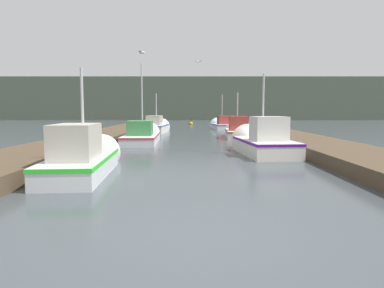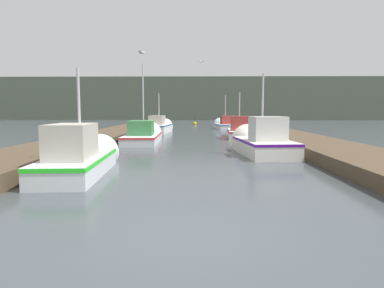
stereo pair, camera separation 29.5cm
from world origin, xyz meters
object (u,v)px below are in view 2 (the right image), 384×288
seagull_lead (142,53)px  fishing_boat_3 (239,131)px  seagull_1 (201,62)px  fishing_boat_0 (82,157)px  channel_buoy (195,124)px  fishing_boat_5 (225,125)px  fishing_boat_1 (261,142)px  fishing_boat_4 (159,127)px  fishing_boat_2 (144,135)px  mooring_piling_1 (140,127)px  mooring_piling_0 (240,124)px

seagull_lead → fishing_boat_3: bearing=163.5°
fishing_boat_3 → seagull_1: bearing=136.0°
fishing_boat_0 → channel_buoy: fishing_boat_0 is taller
fishing_boat_5 → fishing_boat_1: bearing=-95.7°
fishing_boat_4 → seagull_1: seagull_1 is taller
fishing_boat_1 → seagull_1: size_ratio=8.73×
fishing_boat_5 → fishing_boat_2: bearing=-118.6°
fishing_boat_0 → seagull_lead: 7.22m
mooring_piling_1 → channel_buoy: 17.45m
fishing_boat_1 → channel_buoy: (-3.07, 27.72, -0.33)m
fishing_boat_2 → fishing_boat_4: fishing_boat_2 is taller
fishing_boat_3 → mooring_piling_0: size_ratio=5.84×
fishing_boat_5 → channel_buoy: fishing_boat_5 is taller
mooring_piling_1 → seagull_1: 6.73m
seagull_lead → seagull_1: (2.74, 10.23, 1.01)m
fishing_boat_2 → fishing_boat_4: size_ratio=1.16×
fishing_boat_2 → fishing_boat_5: size_ratio=1.23×
channel_buoy → seagull_lead: (-2.16, -26.27, 4.29)m
fishing_boat_0 → mooring_piling_0: 23.47m
mooring_piling_0 → seagull_1: seagull_1 is taller
fishing_boat_4 → fishing_boat_0: bearing=-86.8°
fishing_boat_0 → mooring_piling_1: size_ratio=4.84×
fishing_boat_0 → seagull_lead: size_ratio=9.25×
mooring_piling_0 → channel_buoy: mooring_piling_0 is taller
fishing_boat_1 → channel_buoy: fishing_boat_1 is taller
fishing_boat_2 → fishing_boat_4: 8.38m
fishing_boat_4 → mooring_piling_0: bearing=34.6°
fishing_boat_5 → mooring_piling_1: (-6.90, -8.06, 0.18)m
fishing_boat_4 → channel_buoy: size_ratio=5.31×
fishing_boat_0 → channel_buoy: 32.38m
fishing_boat_5 → fishing_boat_0: bearing=-110.4°
fishing_boat_2 → channel_buoy: size_ratio=6.15×
fishing_boat_3 → mooring_piling_1: bearing=168.6°
fishing_boat_3 → channel_buoy: 19.16m
fishing_boat_3 → mooring_piling_0: bearing=86.1°
fishing_boat_1 → mooring_piling_0: bearing=80.5°
fishing_boat_2 → fishing_boat_1: bearing=-44.0°
fishing_boat_2 → fishing_boat_5: (5.67, 13.61, -0.01)m
fishing_boat_4 → seagull_lead: bearing=-83.2°
fishing_boat_5 → channel_buoy: (-2.98, 8.94, -0.22)m
fishing_boat_1 → mooring_piling_0: fishing_boat_1 is taller
fishing_boat_4 → seagull_1: (3.35, -1.88, 5.00)m
fishing_boat_2 → fishing_boat_3: (5.88, 3.65, 0.04)m
fishing_boat_4 → seagull_1: 6.30m
channel_buoy → seagull_lead: 26.71m
fishing_boat_2 → channel_buoy: fishing_boat_2 is taller
fishing_boat_2 → mooring_piling_0: 14.42m
fishing_boat_0 → fishing_boat_2: 9.70m
channel_buoy → seagull_lead: bearing=-94.7°
fishing_boat_0 → seagull_1: size_ratio=9.19×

